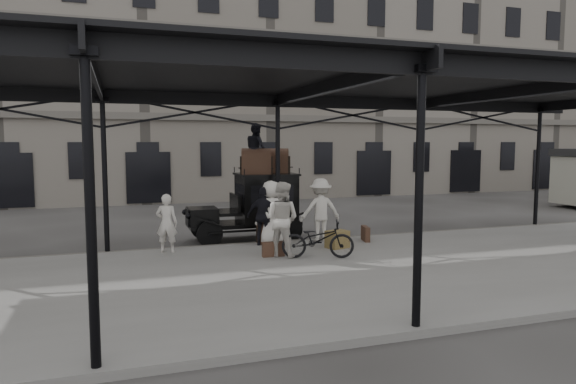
{
  "coord_description": "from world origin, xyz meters",
  "views": [
    {
      "loc": [
        -4.62,
        -13.0,
        3.2
      ],
      "look_at": [
        0.2,
        1.6,
        1.7
      ],
      "focal_mm": 32.0,
      "sensor_mm": 36.0,
      "label": 1
    }
  ],
  "objects_px": {
    "porter_official": "(264,216)",
    "steamer_trunk_roof_near": "(256,163)",
    "porter_left": "(167,223)",
    "bicycle": "(318,239)",
    "steamer_trunk_platform": "(271,233)",
    "taxi": "(257,203)"
  },
  "relations": [
    {
      "from": "steamer_trunk_roof_near",
      "to": "porter_left",
      "type": "bearing_deg",
      "value": -140.01
    },
    {
      "from": "porter_left",
      "to": "steamer_trunk_roof_near",
      "type": "distance_m",
      "value": 3.67
    },
    {
      "from": "steamer_trunk_roof_near",
      "to": "steamer_trunk_platform",
      "type": "xyz_separation_m",
      "value": [
        0.14,
        -1.15,
        -2.08
      ]
    },
    {
      "from": "porter_official",
      "to": "steamer_trunk_roof_near",
      "type": "distance_m",
      "value": 2.07
    },
    {
      "from": "porter_left",
      "to": "steamer_trunk_roof_near",
      "type": "xyz_separation_m",
      "value": [
        2.96,
        1.52,
        1.55
      ]
    },
    {
      "from": "porter_official",
      "to": "steamer_trunk_roof_near",
      "type": "height_order",
      "value": "steamer_trunk_roof_near"
    },
    {
      "from": "bicycle",
      "to": "steamer_trunk_roof_near",
      "type": "relative_size",
      "value": 2.05
    },
    {
      "from": "taxi",
      "to": "bicycle",
      "type": "xyz_separation_m",
      "value": [
        0.67,
        -3.74,
        -0.55
      ]
    },
    {
      "from": "steamer_trunk_platform",
      "to": "porter_left",
      "type": "bearing_deg",
      "value": -168.45
    },
    {
      "from": "taxi",
      "to": "steamer_trunk_roof_near",
      "type": "relative_size",
      "value": 3.93
    },
    {
      "from": "taxi",
      "to": "porter_official",
      "type": "xyz_separation_m",
      "value": [
        -0.23,
        -1.66,
        -0.19
      ]
    },
    {
      "from": "bicycle",
      "to": "steamer_trunk_platform",
      "type": "relative_size",
      "value": 2.4
    },
    {
      "from": "taxi",
      "to": "bicycle",
      "type": "distance_m",
      "value": 3.84
    },
    {
      "from": "porter_left",
      "to": "steamer_trunk_roof_near",
      "type": "relative_size",
      "value": 1.76
    },
    {
      "from": "porter_official",
      "to": "steamer_trunk_roof_near",
      "type": "xyz_separation_m",
      "value": [
        0.15,
        1.41,
        1.5
      ]
    },
    {
      "from": "porter_left",
      "to": "porter_official",
      "type": "xyz_separation_m",
      "value": [
        2.81,
        0.11,
        0.05
      ]
    },
    {
      "from": "taxi",
      "to": "steamer_trunk_platform",
      "type": "relative_size",
      "value": 4.6
    },
    {
      "from": "porter_left",
      "to": "bicycle",
      "type": "height_order",
      "value": "porter_left"
    },
    {
      "from": "porter_official",
      "to": "bicycle",
      "type": "height_order",
      "value": "porter_official"
    },
    {
      "from": "bicycle",
      "to": "steamer_trunk_platform",
      "type": "distance_m",
      "value": 2.44
    },
    {
      "from": "porter_official",
      "to": "taxi",
      "type": "bearing_deg",
      "value": -65.68
    },
    {
      "from": "taxi",
      "to": "steamer_trunk_platform",
      "type": "bearing_deg",
      "value": -87.54
    }
  ]
}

